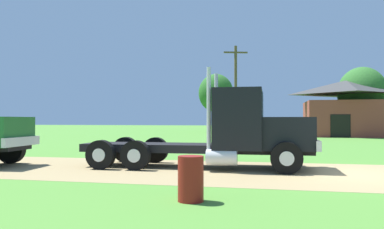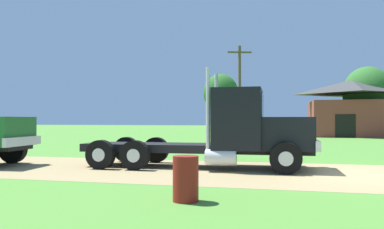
{
  "view_description": "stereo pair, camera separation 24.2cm",
  "coord_description": "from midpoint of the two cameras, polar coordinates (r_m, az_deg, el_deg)",
  "views": [
    {
      "loc": [
        -2.46,
        -12.69,
        1.7
      ],
      "look_at": [
        -5.54,
        1.29,
        1.89
      ],
      "focal_mm": 36.34,
      "sensor_mm": 36.0,
      "label": 1
    },
    {
      "loc": [
        -2.22,
        -12.63,
        1.7
      ],
      "look_at": [
        -5.54,
        1.29,
        1.89
      ],
      "focal_mm": 36.34,
      "sensor_mm": 36.0,
      "label": 2
    }
  ],
  "objects": [
    {
      "name": "truck_foreground_white",
      "position": [
        13.64,
        5.64,
        -2.61
      ],
      "size": [
        8.29,
        2.88,
        3.44
      ],
      "color": "black",
      "rests_on": "ground_plane"
    },
    {
      "name": "steel_barrel",
      "position": [
        8.17,
        -1.05,
        -9.4
      ],
      "size": [
        0.54,
        0.54,
        0.94
      ],
      "primitive_type": "cylinder",
      "color": "maroon",
      "rests_on": "ground_plane"
    },
    {
      "name": "ground_plane",
      "position": [
        12.99,
        22.95,
        -8.22
      ],
      "size": [
        200.0,
        200.0,
        0.0
      ],
      "primitive_type": "plane",
      "color": "#4C8530"
    },
    {
      "name": "dirt_track",
      "position": [
        12.99,
        22.95,
        -8.2
      ],
      "size": [
        120.0,
        6.07,
        0.01
      ],
      "primitive_type": "cube",
      "color": "#9A8458",
      "rests_on": "ground_plane"
    },
    {
      "name": "tree_left",
      "position": [
        54.73,
        3.41,
        3.15
      ],
      "size": [
        4.89,
        4.89,
        8.13
      ],
      "color": "#513823",
      "rests_on": "ground_plane"
    },
    {
      "name": "tree_mid",
      "position": [
        44.44,
        23.55,
        2.89
      ],
      "size": [
        4.98,
        4.98,
        7.23
      ],
      "color": "#513823",
      "rests_on": "ground_plane"
    },
    {
      "name": "shed_building",
      "position": [
        42.96,
        21.58,
        0.76
      ],
      "size": [
        8.58,
        7.87,
        5.77
      ],
      "color": "brown",
      "rests_on": "ground_plane"
    },
    {
      "name": "utility_pole_near",
      "position": [
        35.71,
        6.24,
        3.71
      ],
      "size": [
        2.15,
        0.78,
        8.45
      ],
      "color": "brown",
      "rests_on": "ground_plane"
    }
  ]
}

